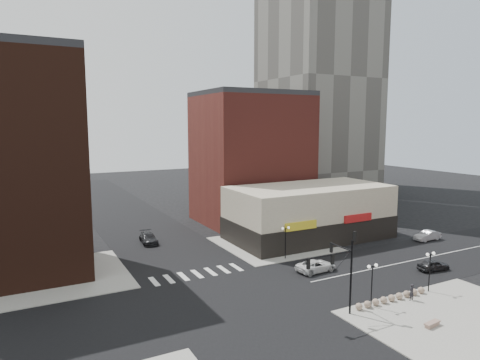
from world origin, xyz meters
TOP-DOWN VIEW (x-y plane):
  - ground at (0.00, 0.00)m, footprint 240.00×240.00m
  - road_ew at (0.00, 0.00)m, footprint 200.00×14.00m
  - road_ns at (0.00, 0.00)m, footprint 14.00×200.00m
  - sidewalk_nw at (-14.50, 14.50)m, footprint 15.00×15.00m
  - sidewalk_ne at (14.50, 14.50)m, footprint 15.00×15.00m
  - sidewalk_se at (16.00, -14.00)m, footprint 18.00×14.00m
  - building_nw at (-19.00, 18.50)m, footprint 16.00×15.00m
  - building_ne_midrise at (19.00, 29.50)m, footprint 18.00×15.00m
  - tower_far at (60.00, 56.00)m, footprint 18.00×18.00m
  - building_ne_row at (21.00, 15.00)m, footprint 24.20×12.20m
  - traffic_signal at (7.24, -7.83)m, footprint 5.59×3.09m
  - street_lamp_se_a at (11.00, -8.00)m, footprint 1.22×0.32m
  - street_lamp_se_b at (19.00, -8.00)m, footprint 1.22×0.32m
  - street_lamp_ne at (12.00, 8.00)m, footprint 1.22×0.32m
  - bollard_row at (13.70, -8.00)m, footprint 9.07×0.67m
  - white_suv at (12.66, 2.52)m, footprint 5.12×2.58m
  - dark_sedan_east at (25.19, -3.74)m, footprint 4.09×2.10m
  - silver_sedan at (35.85, 5.65)m, footprint 4.41×1.55m
  - dark_sedan_north at (-1.46, 23.63)m, footprint 2.51×5.32m
  - pedestrian at (15.59, -8.73)m, footprint 0.61×0.40m
  - stone_bench at (12.72, -13.38)m, footprint 1.79×0.73m

SIDE VIEW (x-z plane):
  - ground at x=0.00m, z-range 0.00..0.00m
  - road_ew at x=0.00m, z-range 0.00..0.02m
  - road_ns at x=0.00m, z-range 0.00..0.02m
  - sidewalk_nw at x=-14.50m, z-range 0.00..0.12m
  - sidewalk_ne at x=14.50m, z-range 0.00..0.12m
  - sidewalk_se at x=16.00m, z-range 0.00..0.12m
  - stone_bench at x=12.72m, z-range 0.13..0.54m
  - bollard_row at x=13.70m, z-range 0.12..0.79m
  - dark_sedan_east at x=25.19m, z-range 0.00..1.33m
  - white_suv at x=12.66m, z-range 0.00..1.39m
  - silver_sedan at x=35.85m, z-range 0.00..1.45m
  - dark_sedan_north at x=-1.46m, z-range 0.00..1.50m
  - pedestrian at x=15.59m, z-range 0.12..1.78m
  - street_lamp_se_a at x=11.00m, z-range 1.21..5.37m
  - street_lamp_se_b at x=19.00m, z-range 1.21..5.37m
  - street_lamp_ne at x=12.00m, z-range 1.21..5.37m
  - building_ne_row at x=21.00m, z-range -0.70..7.30m
  - traffic_signal at x=7.24m, z-range 1.07..8.85m
  - building_ne_midrise at x=19.00m, z-range 0.00..22.00m
  - building_nw at x=-19.00m, z-range 0.00..25.00m
  - tower_far at x=60.00m, z-range 0.00..82.00m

